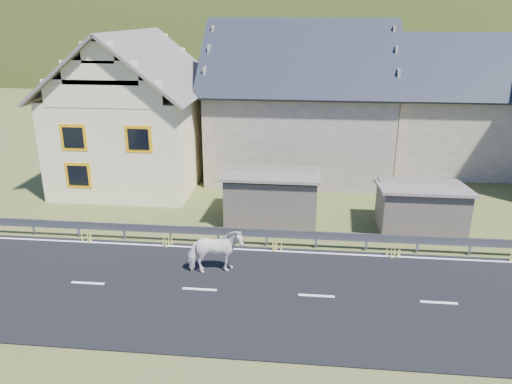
# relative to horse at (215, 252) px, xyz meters

# --- Properties ---
(ground) EXTENTS (160.00, 160.00, 0.00)m
(ground) POSITION_rel_horse_xyz_m (3.66, -1.26, -0.87)
(ground) COLOR #384C1A
(ground) RESTS_ON ground
(road) EXTENTS (60.00, 7.00, 0.04)m
(road) POSITION_rel_horse_xyz_m (3.66, -1.26, -0.85)
(road) COLOR black
(road) RESTS_ON ground
(lane_markings) EXTENTS (60.00, 6.60, 0.01)m
(lane_markings) POSITION_rel_horse_xyz_m (3.66, -1.26, -0.83)
(lane_markings) COLOR silver
(lane_markings) RESTS_ON road
(guardrail) EXTENTS (28.10, 0.09, 0.75)m
(guardrail) POSITION_rel_horse_xyz_m (3.66, 2.42, -0.31)
(guardrail) COLOR #93969B
(guardrail) RESTS_ON ground
(shed_left) EXTENTS (4.30, 3.30, 2.40)m
(shed_left) POSITION_rel_horse_xyz_m (1.66, 5.24, 0.23)
(shed_left) COLOR #65594B
(shed_left) RESTS_ON ground
(shed_right) EXTENTS (3.80, 2.90, 2.20)m
(shed_right) POSITION_rel_horse_xyz_m (8.16, 4.74, 0.13)
(shed_right) COLOR #65594B
(shed_right) RESTS_ON ground
(house_cream) EXTENTS (7.80, 9.80, 8.30)m
(house_cream) POSITION_rel_horse_xyz_m (-6.34, 10.74, 3.48)
(house_cream) COLOR #FFF2B8
(house_cream) RESTS_ON ground
(house_stone_a) EXTENTS (10.80, 9.80, 8.90)m
(house_stone_a) POSITION_rel_horse_xyz_m (2.66, 13.74, 3.76)
(house_stone_a) COLOR tan
(house_stone_a) RESTS_ON ground
(house_stone_b) EXTENTS (9.80, 8.80, 8.10)m
(house_stone_b) POSITION_rel_horse_xyz_m (12.66, 15.74, 3.36)
(house_stone_b) COLOR tan
(house_stone_b) RESTS_ON ground
(mountain) EXTENTS (440.00, 280.00, 260.00)m
(mountain) POSITION_rel_horse_xyz_m (8.66, 178.74, -20.87)
(mountain) COLOR #1E3313
(mountain) RESTS_ON ground
(conifer_patch) EXTENTS (76.00, 50.00, 28.00)m
(conifer_patch) POSITION_rel_horse_xyz_m (-51.34, 108.74, 5.13)
(conifer_patch) COLOR black
(conifer_patch) RESTS_ON ground
(horse) EXTENTS (1.39, 2.14, 1.67)m
(horse) POSITION_rel_horse_xyz_m (0.00, 0.00, 0.00)
(horse) COLOR white
(horse) RESTS_ON road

